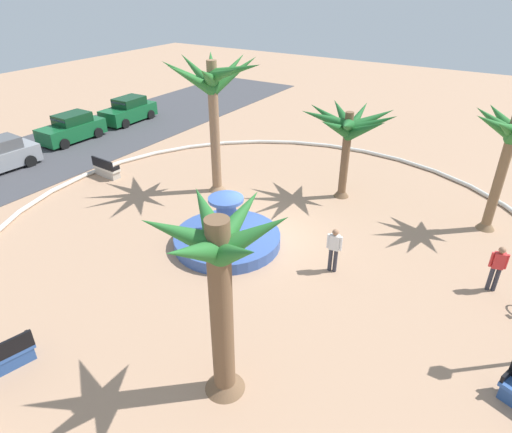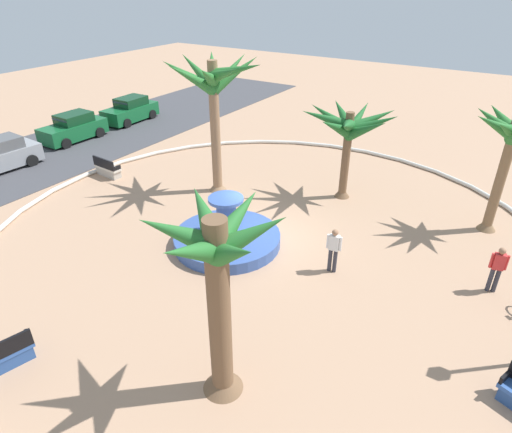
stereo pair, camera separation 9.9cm
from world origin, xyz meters
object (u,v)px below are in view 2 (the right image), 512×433
(person_cyclist_helmet, at_px, (497,267))
(parked_car_third, at_px, (130,110))
(fountain, at_px, (227,238))
(parked_car_second, at_px, (74,128))
(person_cyclist_photo, at_px, (334,248))
(bench_north, at_px, (108,170))
(bench_east, at_px, (2,358))
(palm_tree_near_fountain, at_px, (218,275))
(palm_tree_mid_plaza, at_px, (214,86))
(palm_tree_far_side, at_px, (349,127))

(person_cyclist_helmet, distance_m, parked_car_third, 25.09)
(fountain, xyz_separation_m, parked_car_second, (4.69, 15.09, 0.48))
(fountain, bearing_deg, person_cyclist_photo, -82.22)
(bench_north, xyz_separation_m, person_cyclist_helmet, (0.36, -18.00, 0.59))
(bench_east, xyz_separation_m, person_cyclist_helmet, (10.48, -10.43, 0.59))
(palm_tree_near_fountain, relative_size, bench_east, 3.09)
(palm_tree_near_fountain, distance_m, person_cyclist_photo, 6.58)
(fountain, xyz_separation_m, person_cyclist_photo, (0.56, -4.11, 0.65))
(fountain, distance_m, person_cyclist_helmet, 9.32)
(fountain, bearing_deg, bench_east, 169.96)
(palm_tree_near_fountain, bearing_deg, bench_east, 116.57)
(bench_east, relative_size, person_cyclist_photo, 0.99)
(fountain, relative_size, bench_east, 2.44)
(bench_north, distance_m, person_cyclist_helmet, 18.01)
(person_cyclist_helmet, height_order, parked_car_second, person_cyclist_helmet)
(person_cyclist_helmet, bearing_deg, palm_tree_near_fountain, 146.69)
(palm_tree_near_fountain, xyz_separation_m, bench_east, (-2.64, 5.27, -3.18))
(fountain, bearing_deg, parked_car_second, 72.74)
(fountain, relative_size, person_cyclist_helmet, 2.43)
(palm_tree_near_fountain, bearing_deg, bench_north, 59.76)
(palm_tree_mid_plaza, height_order, person_cyclist_helmet, palm_tree_mid_plaza)
(palm_tree_far_side, height_order, parked_car_third, palm_tree_far_side)
(fountain, height_order, bench_east, fountain)
(person_cyclist_photo, bearing_deg, palm_tree_near_fountain, 177.37)
(person_cyclist_helmet, height_order, parked_car_third, person_cyclist_helmet)
(palm_tree_mid_plaza, relative_size, palm_tree_far_side, 1.47)
(fountain, height_order, person_cyclist_photo, fountain)
(bench_east, height_order, person_cyclist_helmet, person_cyclist_helmet)
(person_cyclist_photo, bearing_deg, person_cyclist_helmet, -69.76)
(palm_tree_far_side, bearing_deg, fountain, 161.37)
(bench_north, distance_m, parked_car_third, 9.59)
(palm_tree_mid_plaza, height_order, parked_car_second, palm_tree_mid_plaza)
(palm_tree_far_side, bearing_deg, person_cyclist_photo, -160.69)
(palm_tree_near_fountain, height_order, person_cyclist_photo, palm_tree_near_fountain)
(fountain, relative_size, palm_tree_near_fountain, 0.79)
(bench_east, bearing_deg, palm_tree_near_fountain, -63.43)
(palm_tree_near_fountain, height_order, palm_tree_far_side, palm_tree_near_fountain)
(palm_tree_near_fountain, relative_size, parked_car_third, 1.28)
(person_cyclist_helmet, xyz_separation_m, person_cyclist_photo, (-1.80, 4.88, 0.01))
(fountain, height_order, palm_tree_mid_plaza, palm_tree_mid_plaza)
(person_cyclist_photo, bearing_deg, fountain, 97.78)
(parked_car_third, bearing_deg, bench_north, -140.58)
(bench_north, relative_size, person_cyclist_helmet, 0.97)
(palm_tree_near_fountain, distance_m, person_cyclist_helmet, 9.74)
(person_cyclist_photo, bearing_deg, bench_east, 147.42)
(bench_north, height_order, person_cyclist_helmet, person_cyclist_helmet)
(palm_tree_mid_plaza, xyz_separation_m, palm_tree_far_side, (2.59, -5.28, -1.57))
(parked_car_second, bearing_deg, palm_tree_mid_plaza, -94.84)
(palm_tree_far_side, distance_m, person_cyclist_photo, 6.51)
(palm_tree_near_fountain, xyz_separation_m, bench_north, (7.49, 12.84, -3.18))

